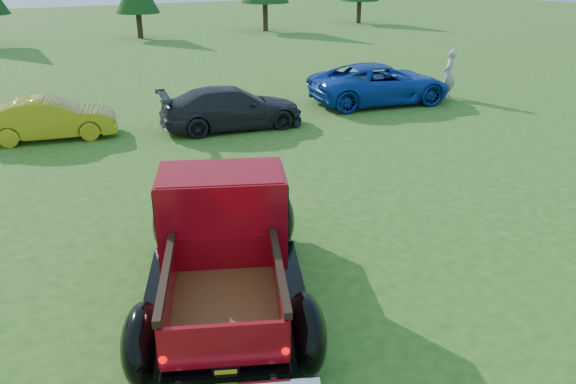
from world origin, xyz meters
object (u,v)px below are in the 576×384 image
(show_car_blue, at_px, (380,84))
(spectator, at_px, (449,74))
(pickup_truck, at_px, (224,234))
(show_car_grey, at_px, (232,108))
(show_car_yellow, at_px, (51,119))

(show_car_blue, relative_size, spectator, 2.86)
(pickup_truck, xyz_separation_m, show_car_grey, (3.83, 8.26, -0.29))
(show_car_blue, height_order, spectator, spectator)
(show_car_blue, distance_m, spectator, 2.79)
(show_car_yellow, height_order, show_car_grey, show_car_grey)
(pickup_truck, height_order, show_car_yellow, pickup_truck)
(pickup_truck, xyz_separation_m, show_car_blue, (9.80, 8.60, -0.22))
(show_car_blue, bearing_deg, pickup_truck, 141.80)
(pickup_truck, height_order, show_car_grey, pickup_truck)
(show_car_blue, bearing_deg, show_car_grey, 103.78)
(show_car_grey, bearing_deg, show_car_blue, -77.67)
(show_car_grey, distance_m, spectator, 8.69)
(show_car_blue, xyz_separation_m, spectator, (2.72, -0.59, 0.18))
(spectator, bearing_deg, show_car_yellow, -43.15)
(show_car_grey, distance_m, show_car_blue, 5.97)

